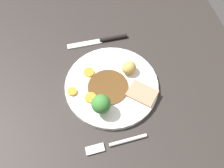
% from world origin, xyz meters
% --- Properties ---
extents(dining_table, '(1.20, 0.84, 0.04)m').
position_xyz_m(dining_table, '(0.00, 0.00, 0.02)').
color(dining_table, '#2B2623').
rests_on(dining_table, ground).
extents(dinner_plate, '(0.25, 0.25, 0.01)m').
position_xyz_m(dinner_plate, '(-0.00, -0.02, 0.04)').
color(dinner_plate, white).
rests_on(dinner_plate, dining_table).
extents(gravy_pool, '(0.11, 0.11, 0.00)m').
position_xyz_m(gravy_pool, '(-0.01, -0.01, 0.05)').
color(gravy_pool, '#563819').
rests_on(gravy_pool, dinner_plate).
extents(meat_slice_main, '(0.09, 0.09, 0.01)m').
position_xyz_m(meat_slice_main, '(-0.05, -0.09, 0.05)').
color(meat_slice_main, tan).
rests_on(meat_slice_main, dinner_plate).
extents(roast_potato_left, '(0.05, 0.05, 0.04)m').
position_xyz_m(roast_potato_left, '(0.03, -0.08, 0.07)').
color(roast_potato_left, tan).
rests_on(roast_potato_left, dinner_plate).
extents(carrot_coin_front, '(0.03, 0.03, 0.01)m').
position_xyz_m(carrot_coin_front, '(-0.00, 0.09, 0.05)').
color(carrot_coin_front, orange).
rests_on(carrot_coin_front, dinner_plate).
extents(carrot_coin_back, '(0.03, 0.03, 0.01)m').
position_xyz_m(carrot_coin_back, '(-0.03, 0.04, 0.05)').
color(carrot_coin_back, orange).
rests_on(carrot_coin_back, dinner_plate).
extents(carrot_coin_side, '(0.03, 0.03, 0.00)m').
position_xyz_m(carrot_coin_side, '(0.05, 0.03, 0.05)').
color(carrot_coin_side, orange).
rests_on(carrot_coin_side, dinner_plate).
extents(broccoli_floret, '(0.05, 0.05, 0.06)m').
position_xyz_m(broccoli_floret, '(-0.07, 0.02, 0.09)').
color(broccoli_floret, '#8CB766').
rests_on(broccoli_floret, dinner_plate).
extents(fork, '(0.02, 0.15, 0.01)m').
position_xyz_m(fork, '(-0.16, 0.01, 0.04)').
color(fork, silver).
rests_on(fork, dining_table).
extents(knife, '(0.02, 0.19, 0.01)m').
position_xyz_m(knife, '(0.16, -0.03, 0.04)').
color(knife, black).
rests_on(knife, dining_table).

